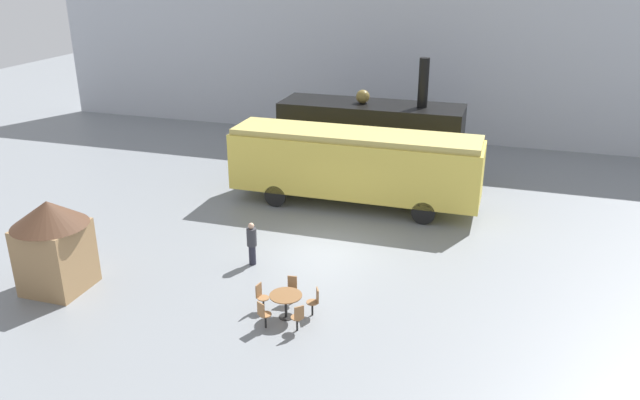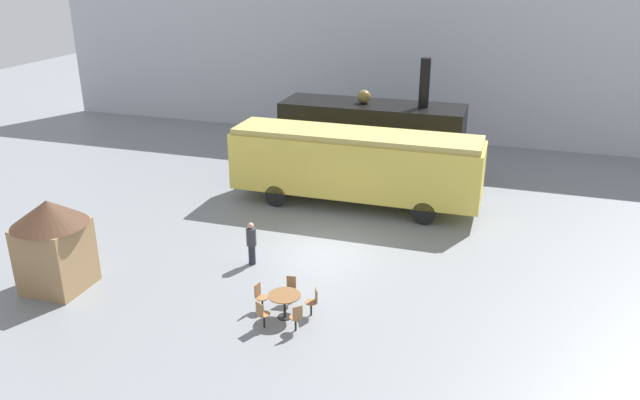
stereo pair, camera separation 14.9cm
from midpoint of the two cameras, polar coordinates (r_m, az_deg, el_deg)
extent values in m
plane|color=gray|center=(22.46, -0.01, -4.80)|extent=(80.00, 80.00, 0.00)
cube|color=#B2B7C1|center=(35.95, 7.69, 12.61)|extent=(44.00, 0.15, 9.00)
cube|color=black|center=(29.72, 4.51, 6.06)|extent=(8.52, 2.63, 2.89)
cylinder|color=black|center=(28.73, 9.29, 10.54)|extent=(0.46, 0.46, 2.21)
sphere|color=brown|center=(29.39, 3.79, 9.41)|extent=(0.64, 0.64, 0.64)
cylinder|color=black|center=(28.58, 8.84, 1.89)|extent=(0.96, 0.12, 0.96)
cylinder|color=black|center=(30.93, 9.57, 3.37)|extent=(0.96, 0.12, 0.96)
cylinder|color=black|center=(29.68, -0.94, 2.90)|extent=(0.96, 0.12, 0.96)
cylinder|color=black|center=(31.95, 0.46, 4.27)|extent=(0.96, 0.12, 0.96)
cube|color=#E0C64C|center=(26.02, 3.00, 3.20)|extent=(10.40, 2.45, 2.36)
cube|color=tan|center=(25.64, 3.05, 5.96)|extent=(10.20, 2.25, 0.24)
cylinder|color=black|center=(24.86, 9.24, -1.21)|extent=(0.94, 0.12, 0.94)
cylinder|color=black|center=(27.01, 9.99, 0.62)|extent=(0.94, 0.12, 0.94)
cylinder|color=black|center=(26.34, -4.28, 0.35)|extent=(0.94, 0.12, 0.94)
cylinder|color=black|center=(28.37, -2.58, 1.97)|extent=(0.94, 0.12, 0.94)
cylinder|color=black|center=(18.73, -3.34, -10.62)|extent=(0.44, 0.44, 0.02)
cylinder|color=black|center=(18.54, -3.36, -9.68)|extent=(0.08, 0.08, 0.70)
cylinder|color=brown|center=(18.35, -3.39, -8.70)|extent=(0.96, 0.96, 0.03)
cylinder|color=black|center=(18.98, -5.41, -9.50)|extent=(0.06, 0.06, 0.42)
cylinder|color=olive|center=(18.87, -5.44, -8.91)|extent=(0.36, 0.36, 0.03)
cube|color=olive|center=(18.83, -5.86, -8.21)|extent=(0.09, 0.29, 0.42)
cylinder|color=black|center=(18.20, -5.23, -10.98)|extent=(0.06, 0.06, 0.42)
cylinder|color=olive|center=(18.08, -5.26, -10.38)|extent=(0.36, 0.36, 0.03)
cube|color=olive|center=(17.88, -5.67, -9.94)|extent=(0.27, 0.17, 0.42)
cylinder|color=black|center=(18.02, -2.35, -11.27)|extent=(0.06, 0.06, 0.42)
cylinder|color=olive|center=(17.90, -2.36, -10.67)|extent=(0.36, 0.36, 0.03)
cube|color=olive|center=(17.66, -2.16, -10.29)|extent=(0.24, 0.23, 0.42)
cylinder|color=black|center=(18.69, -0.93, -9.93)|extent=(0.06, 0.06, 0.42)
cylinder|color=olive|center=(18.58, -0.94, -9.33)|extent=(0.36, 0.36, 0.03)
cube|color=olive|center=(18.48, -0.47, -8.70)|extent=(0.16, 0.28, 0.42)
cylinder|color=black|center=(19.28, -2.84, -8.90)|extent=(0.06, 0.06, 0.42)
cylinder|color=olive|center=(19.16, -2.85, -8.32)|extent=(0.36, 0.36, 0.03)
cube|color=olive|center=(19.18, -2.77, -7.51)|extent=(0.29, 0.08, 0.42)
cylinder|color=#262633|center=(21.63, -6.40, -5.00)|extent=(0.24, 0.24, 0.71)
cylinder|color=#333338|center=(21.34, -6.47, -3.39)|extent=(0.34, 0.34, 0.63)
sphere|color=tan|center=(21.17, -6.52, -2.36)|extent=(0.20, 0.20, 0.20)
cube|color=#99754C|center=(21.39, -23.19, -4.83)|extent=(1.80, 1.80, 2.20)
cone|color=#472D1E|center=(20.81, -23.79, -1.12)|extent=(2.34, 2.34, 0.80)
camera|label=1|loc=(0.07, -90.19, -0.07)|focal=35.00mm
camera|label=2|loc=(0.07, 89.81, 0.07)|focal=35.00mm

